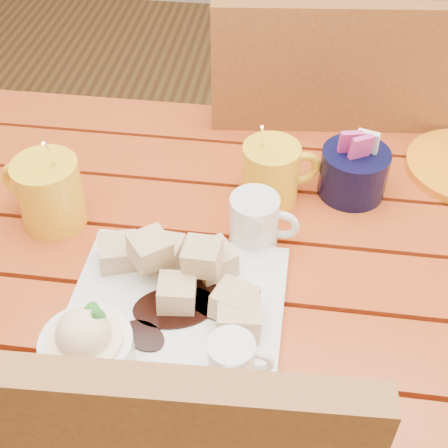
# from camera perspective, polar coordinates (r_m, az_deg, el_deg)

# --- Properties ---
(table) EXTENTS (1.20, 0.79, 0.75)m
(table) POSITION_cam_1_polar(r_m,az_deg,el_deg) (0.95, -2.38, -7.99)
(table) COLOR #993413
(table) RESTS_ON ground
(dessert_plate) EXTENTS (0.27, 0.27, 0.11)m
(dessert_plate) POSITION_cam_1_polar(r_m,az_deg,el_deg) (0.77, -6.26, -8.46)
(dessert_plate) COLOR white
(dessert_plate) RESTS_ON table
(coffee_mug_left) EXTENTS (0.13, 0.09, 0.16)m
(coffee_mug_left) POSITION_cam_1_polar(r_m,az_deg,el_deg) (0.93, -15.78, 2.88)
(coffee_mug_left) COLOR yellow
(coffee_mug_left) RESTS_ON table
(coffee_mug_right) EXTENTS (0.12, 0.09, 0.14)m
(coffee_mug_right) POSITION_cam_1_polar(r_m,az_deg,el_deg) (0.94, 4.44, 4.73)
(coffee_mug_right) COLOR yellow
(coffee_mug_right) RESTS_ON table
(cream_pitcher) EXTENTS (0.10, 0.08, 0.08)m
(cream_pitcher) POSITION_cam_1_polar(r_m,az_deg,el_deg) (0.86, 2.91, 0.31)
(cream_pitcher) COLOR white
(cream_pitcher) RESTS_ON table
(sugar_caddy) EXTENTS (0.10, 0.10, 0.11)m
(sugar_caddy) POSITION_cam_1_polar(r_m,az_deg,el_deg) (0.97, 11.77, 4.75)
(sugar_caddy) COLOR black
(sugar_caddy) RESTS_ON table
(chair_far) EXTENTS (0.51, 0.51, 0.97)m
(chair_far) POSITION_cam_1_polar(r_m,az_deg,el_deg) (1.35, 9.07, 4.43)
(chair_far) COLOR brown
(chair_far) RESTS_ON ground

